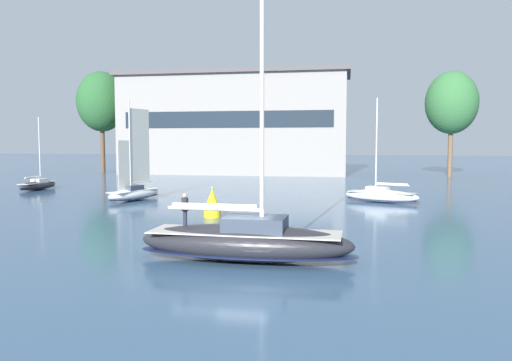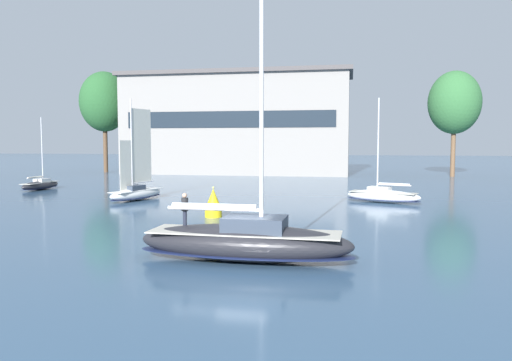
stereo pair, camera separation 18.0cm
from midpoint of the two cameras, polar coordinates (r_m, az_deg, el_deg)
ground_plane at (r=24.26m, az=-1.51°, el=-9.16°), size 400.00×400.00×0.00m
waterfront_building at (r=91.07m, az=-2.53°, el=6.51°), size 41.19×14.28×18.02m
tree_shore_left at (r=88.94m, az=21.40°, el=8.26°), size 8.43×8.43×17.34m
tree_shore_center at (r=99.29m, az=-17.28°, el=8.58°), size 9.20×9.20×18.94m
sailboat_main at (r=24.04m, az=-1.45°, el=-6.89°), size 10.60×3.20×14.46m
sailboat_moored_near_marina at (r=48.65m, az=14.01°, el=-1.65°), size 7.39×4.50×9.85m
sailboat_moored_mid_channel at (r=50.40m, az=-13.82°, el=-1.27°), size 3.90×7.43×9.85m
sailboat_moored_far_slip at (r=65.09m, az=-23.72°, el=-0.46°), size 2.11×6.38×8.67m
channel_buoy at (r=38.09m, az=-5.15°, el=-2.79°), size 1.30×1.30×2.33m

